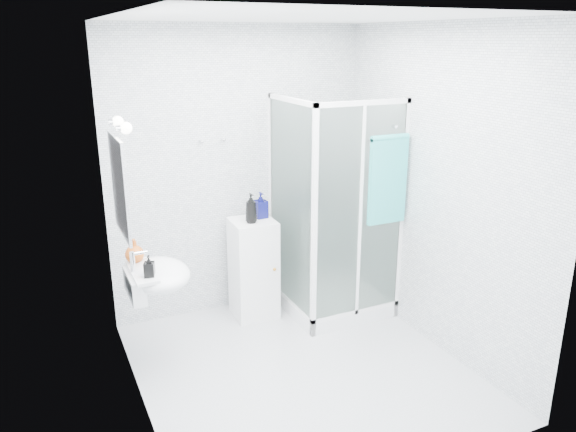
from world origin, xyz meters
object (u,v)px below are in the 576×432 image
storage_cabinet (254,269)px  wall_basin (155,276)px  hand_towel (388,178)px  shampoo_bottle_a (251,208)px  soap_dispenser_black (149,266)px  soap_dispenser_orange (134,251)px  shampoo_bottle_b (261,205)px  shower_enclosure (329,267)px

storage_cabinet → wall_basin: bearing=-148.3°
storage_cabinet → hand_towel: hand_towel is taller
shampoo_bottle_a → hand_towel: bearing=-30.7°
storage_cabinet → soap_dispenser_black: size_ratio=5.84×
soap_dispenser_orange → soap_dispenser_black: bearing=-82.4°
shampoo_bottle_b → soap_dispenser_black: 1.39m
wall_basin → hand_towel: (1.97, -0.09, 0.56)m
hand_towel → soap_dispenser_black: hand_towel is taller
shower_enclosure → shampoo_bottle_a: bearing=164.2°
wall_basin → shampoo_bottle_a: shampoo_bottle_a is taller
storage_cabinet → shampoo_bottle_b: 0.59m
shower_enclosure → shampoo_bottle_b: bearing=152.4°
shampoo_bottle_b → wall_basin: bearing=-151.0°
storage_cabinet → hand_towel: bearing=-31.1°
storage_cabinet → shampoo_bottle_a: (-0.03, -0.05, 0.59)m
hand_towel → shampoo_bottle_b: hand_towel is taller
shower_enclosure → hand_towel: bearing=-52.1°
wall_basin → shampoo_bottle_a: (0.97, 0.51, 0.26)m
wall_basin → storage_cabinet: wall_basin is taller
shower_enclosure → storage_cabinet: shower_enclosure is taller
wall_basin → hand_towel: hand_towel is taller
wall_basin → hand_towel: size_ratio=0.74×
shower_enclosure → storage_cabinet: (-0.66, 0.24, 0.01)m
storage_cabinet → soap_dispenser_orange: (-1.11, -0.39, 0.49)m
shower_enclosure → wall_basin: bearing=-169.2°
hand_towel → shower_enclosure: bearing=127.9°
soap_dispenser_orange → shampoo_bottle_a: bearing=17.5°
shampoo_bottle_b → soap_dispenser_orange: 1.29m
shower_enclosure → shampoo_bottle_a: (-0.69, 0.19, 0.61)m
shampoo_bottle_a → storage_cabinet: bearing=56.4°
wall_basin → storage_cabinet: size_ratio=0.61×
hand_towel → shampoo_bottle_a: (-1.00, 0.60, -0.30)m
wall_basin → shampoo_bottle_b: 1.28m
storage_cabinet → shampoo_bottle_a: shampoo_bottle_a is taller
shampoo_bottle_b → soap_dispenser_orange: bearing=-160.1°
hand_towel → shampoo_bottle_b: 1.16m
soap_dispenser_orange → hand_towel: bearing=-7.0°
shampoo_bottle_b → shampoo_bottle_a: bearing=-143.6°
shower_enclosure → wall_basin: shower_enclosure is taller
wall_basin → shampoo_bottle_b: size_ratio=2.38×
shower_enclosure → soap_dispenser_black: 1.85m
wall_basin → storage_cabinet: 1.19m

